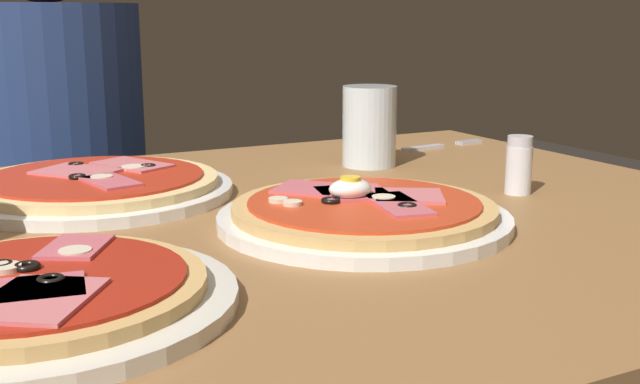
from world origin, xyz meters
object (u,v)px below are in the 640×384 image
object	(u,v)px
salt_shaker	(519,165)
diner_person	(63,233)
pizza_across_right	(37,295)
water_glass_near	(369,131)
pizza_foreground	(364,213)
pizza_across_left	(95,186)
dining_table	(266,336)
fork	(437,146)

from	to	relation	value
salt_shaker	diner_person	distance (m)	0.92
pizza_across_right	water_glass_near	size ratio (longest dim) A/B	2.58
pizza_foreground	pizza_across_left	distance (m)	0.32
pizza_across_right	diner_person	distance (m)	0.97
pizza_across_right	water_glass_near	world-z (taller)	water_glass_near
water_glass_near	pizza_foreground	bearing A→B (deg)	-121.86
salt_shaker	diner_person	bearing A→B (deg)	115.43
pizza_across_left	water_glass_near	xyz separation A→B (m)	(0.37, 0.02, 0.04)
salt_shaker	pizza_across_right	bearing A→B (deg)	-166.58
pizza_foreground	dining_table	bearing A→B (deg)	138.14
fork	salt_shaker	size ratio (longest dim) A/B	2.36
pizza_across_right	water_glass_near	xyz separation A→B (m)	(0.48, 0.36, 0.04)
pizza_across_right	salt_shaker	distance (m)	0.56
dining_table	fork	world-z (taller)	fork
fork	diner_person	size ratio (longest dim) A/B	0.13
diner_person	dining_table	bearing A→B (deg)	95.70
pizza_across_right	water_glass_near	bearing A→B (deg)	36.49
dining_table	diner_person	world-z (taller)	diner_person
pizza_across_right	diner_person	size ratio (longest dim) A/B	0.24
dining_table	pizza_foreground	xyz separation A→B (m)	(0.08, -0.07, 0.14)
pizza_across_right	salt_shaker	xyz separation A→B (m)	(0.55, 0.13, 0.02)
pizza_across_left	pizza_foreground	bearing A→B (deg)	-50.43
dining_table	diner_person	distance (m)	0.78
pizza_foreground	pizza_across_right	size ratio (longest dim) A/B	1.03
fork	water_glass_near	bearing A→B (deg)	-155.52
water_glass_near	diner_person	size ratio (longest dim) A/B	0.09
pizza_foreground	salt_shaker	bearing A→B (deg)	9.79
pizza_across_right	pizza_across_left	bearing A→B (deg)	71.81
pizza_across_left	salt_shaker	bearing A→B (deg)	-25.72
dining_table	pizza_across_right	xyz separation A→B (m)	(-0.24, -0.16, 0.14)
salt_shaker	pizza_foreground	bearing A→B (deg)	-170.21
water_glass_near	diner_person	world-z (taller)	diner_person
dining_table	salt_shaker	size ratio (longest dim) A/B	16.18
fork	diner_person	world-z (taller)	diner_person
dining_table	diner_person	bearing A→B (deg)	95.70
water_glass_near	fork	world-z (taller)	water_glass_near
dining_table	salt_shaker	xyz separation A→B (m)	(0.31, -0.03, 0.16)
pizza_across_right	fork	bearing A→B (deg)	33.67
dining_table	pizza_foreground	bearing A→B (deg)	-41.86
pizza_foreground	pizza_across_left	size ratio (longest dim) A/B	0.93
pizza_foreground	fork	world-z (taller)	pizza_foreground
pizza_foreground	fork	distance (m)	0.48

